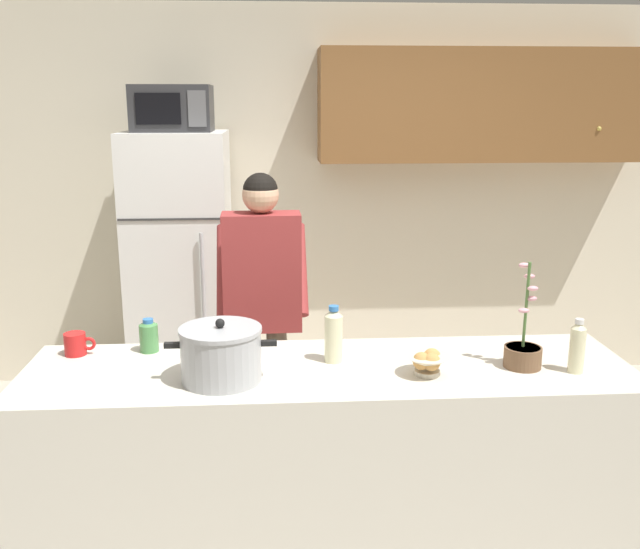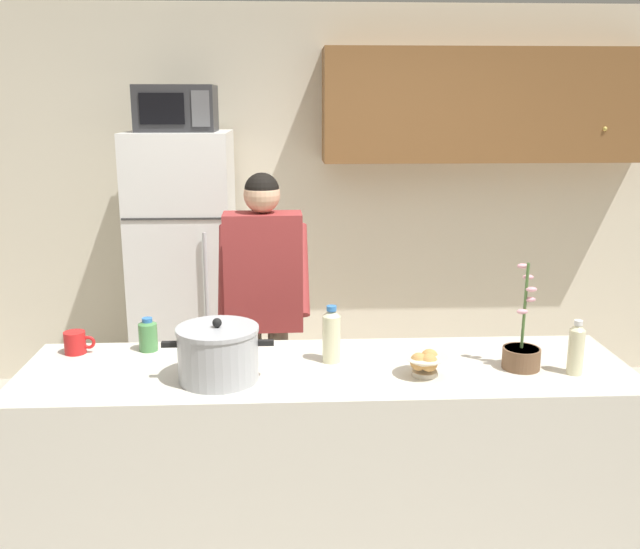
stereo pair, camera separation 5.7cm
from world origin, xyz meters
TOP-DOWN VIEW (x-y plane):
  - back_wall_unit at (0.27, 2.25)m, footprint 6.00×0.48m
  - kitchen_island at (0.00, 0.00)m, footprint 2.45×0.68m
  - refrigerator at (-0.82, 1.85)m, footprint 0.64×0.68m
  - microwave at (-0.82, 1.83)m, footprint 0.48×0.37m
  - person_near_pot at (-0.28, 0.96)m, footprint 0.50×0.41m
  - cooking_pot at (-0.42, -0.11)m, footprint 0.43×0.32m
  - coffee_mug at (-1.06, 0.21)m, footprint 0.13×0.09m
  - bread_bowl at (0.38, -0.11)m, footprint 0.18×0.18m
  - bottle_near_edge at (0.97, -0.12)m, footprint 0.06×0.06m
  - bottle_mid_counter at (-0.75, 0.24)m, footprint 0.08×0.08m
  - bottle_far_corner at (0.02, 0.06)m, footprint 0.07×0.07m
  - potted_orchid at (0.78, -0.05)m, footprint 0.15×0.15m

SIDE VIEW (x-z plane):
  - kitchen_island at x=0.00m, z-range 0.00..0.92m
  - refrigerator at x=-0.82m, z-range 0.00..1.78m
  - coffee_mug at x=-1.06m, z-range 0.92..1.02m
  - bread_bowl at x=0.38m, z-range 0.92..1.02m
  - potted_orchid at x=0.78m, z-range 0.77..1.20m
  - bottle_mid_counter at x=-0.75m, z-range 0.92..1.06m
  - person_near_pot at x=-0.28m, z-range 0.20..1.81m
  - cooking_pot at x=-0.42m, z-range 0.90..1.15m
  - bottle_near_edge at x=0.97m, z-range 0.92..1.14m
  - bottle_far_corner at x=0.02m, z-range 0.92..1.16m
  - back_wall_unit at x=0.27m, z-range 0.14..2.74m
  - microwave at x=-0.82m, z-range 1.78..2.06m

